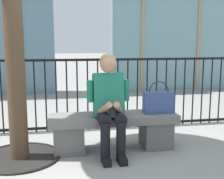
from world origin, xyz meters
name	(u,v)px	position (x,y,z in m)	size (l,w,h in m)	color
ground_plane	(113,149)	(0.00, 0.00, 0.00)	(60.00, 60.00, 0.00)	gray
stone_bench	(113,128)	(0.00, 0.00, 0.27)	(1.60, 0.44, 0.45)	slate
seated_person_with_phone	(109,101)	(-0.07, -0.13, 0.65)	(0.52, 0.66, 1.21)	black
handbag_on_bench	(158,102)	(0.58, -0.01, 0.60)	(0.38, 0.15, 0.41)	#33477F
plaza_railing	(103,94)	(0.00, 0.90, 0.56)	(9.58, 0.04, 1.10)	black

